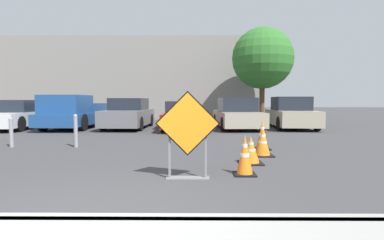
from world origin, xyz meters
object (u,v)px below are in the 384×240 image
road_closed_sign (188,131)px  bollard_second (11,131)px  parked_car_fourth (237,114)px  parked_car_fifth (291,114)px  traffic_cone_second (251,150)px  bollard_nearest (76,130)px  traffic_cone_third (262,143)px  parked_car_third (183,116)px  pickup_truck (74,114)px  parked_car_second (129,114)px  parked_car_nearest (16,115)px  traffic_cone_fourth (262,135)px  traffic_cone_nearest (245,155)px

road_closed_sign → bollard_second: size_ratio=1.75×
parked_car_fourth → parked_car_fifth: (2.66, 0.07, 0.02)m
traffic_cone_second → road_closed_sign: bearing=-135.9°
bollard_nearest → bollard_second: (-1.89, 0.00, -0.05)m
traffic_cone_third → road_closed_sign: bearing=-129.1°
parked_car_third → parked_car_fourth: size_ratio=1.00×
pickup_truck → parked_car_second: pickup_truck is taller
parked_car_nearest → pickup_truck: (2.65, 0.27, 0.08)m
parked_car_fourth → traffic_cone_second: bearing=81.4°
parked_car_fifth → bollard_nearest: bearing=40.1°
parked_car_third → parked_car_second: bearing=-10.1°
traffic_cone_second → traffic_cone_fourth: size_ratio=0.73×
parked_car_fifth → traffic_cone_fourth: bearing=69.4°
traffic_cone_third → traffic_cone_fourth: size_ratio=0.84×
parked_car_second → bollard_second: 6.39m
parked_car_third → traffic_cone_second: bearing=102.3°
parked_car_fifth → traffic_cone_third: bearing=70.9°
parked_car_third → bollard_second: size_ratio=5.22×
traffic_cone_nearest → bollard_second: bearing=152.9°
parked_car_fourth → bollard_second: 9.59m
parked_car_third → traffic_cone_nearest: bearing=99.1°
parked_car_third → road_closed_sign: bearing=92.3°
traffic_cone_nearest → parked_car_third: size_ratio=0.16×
parked_car_fourth → parked_car_fifth: size_ratio=1.07×
parked_car_third → parked_car_fifth: size_ratio=1.07×
parked_car_fourth → bollard_nearest: parked_car_fourth is taller
parked_car_fifth → parked_car_nearest: bearing=5.5°
parked_car_third → parked_car_fourth: bearing=-170.1°
road_closed_sign → parked_car_second: (-3.10, 9.53, -0.16)m
pickup_truck → bollard_nearest: bearing=113.6°
traffic_cone_third → bollard_nearest: bollard_nearest is taller
parked_car_fifth → parked_car_third: bearing=9.4°
traffic_cone_fourth → bollard_second: bearing=177.5°
pickup_truck → parked_car_fourth: (7.98, 0.16, -0.04)m
traffic_cone_fourth → parked_car_second: parked_car_second is taller
pickup_truck → parked_car_fourth: bearing=-177.7°
traffic_cone_second → bollard_second: bearing=161.3°
road_closed_sign → bollard_nearest: road_closed_sign is taller
parked_car_second → bollard_nearest: bearing=89.8°
parked_car_third → bollard_nearest: (-2.89, -5.57, -0.11)m
parked_car_nearest → parked_car_second: bearing=-178.7°
traffic_cone_fourth → parked_car_third: bearing=112.6°
parked_car_fourth → traffic_cone_nearest: bearing=80.2°
traffic_cone_nearest → parked_car_second: (-4.14, 9.23, 0.32)m
traffic_cone_third → parked_car_third: (-2.24, 6.88, 0.29)m
traffic_cone_second → parked_car_fifth: bearing=67.0°
parked_car_second → traffic_cone_fourth: bearing=130.8°
parked_car_nearest → pickup_truck: pickup_truck is taller
parked_car_second → parked_car_third: (2.66, -0.45, -0.06)m
traffic_cone_second → parked_car_nearest: (-9.75, 7.86, 0.36)m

